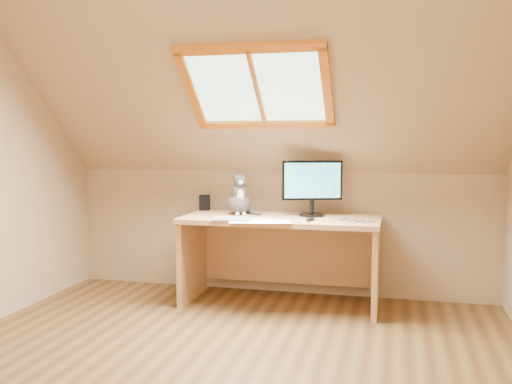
% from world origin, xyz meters
% --- Properties ---
extents(ground, '(3.50, 3.50, 0.00)m').
position_xyz_m(ground, '(0.00, 0.00, 0.00)').
color(ground, brown).
rests_on(ground, ground).
extents(room_shell, '(3.52, 3.52, 2.41)m').
position_xyz_m(room_shell, '(0.00, -0.09, 1.43)').
color(room_shell, tan).
rests_on(room_shell, ground).
extents(desk, '(1.49, 0.65, 0.68)m').
position_xyz_m(desk, '(0.10, 1.45, 0.47)').
color(desk, tan).
rests_on(desk, ground).
extents(monitor, '(0.45, 0.19, 0.42)m').
position_xyz_m(monitor, '(0.32, 1.48, 0.92)').
color(monitor, black).
rests_on(monitor, desk).
extents(cat, '(0.26, 0.28, 0.34)m').
position_xyz_m(cat, '(-0.24, 1.45, 0.80)').
color(cat, '#494340').
rests_on(cat, desk).
extents(desk_speaker, '(0.10, 0.10, 0.12)m').
position_xyz_m(desk_speaker, '(-0.59, 1.63, 0.74)').
color(desk_speaker, black).
rests_on(desk_speaker, desk).
extents(graphics_tablet, '(0.29, 0.22, 0.01)m').
position_xyz_m(graphics_tablet, '(-0.21, 1.15, 0.69)').
color(graphics_tablet, '#B2B2B7').
rests_on(graphics_tablet, desk).
extents(mouse, '(0.08, 0.11, 0.03)m').
position_xyz_m(mouse, '(0.35, 1.20, 0.69)').
color(mouse, black).
rests_on(mouse, desk).
extents(papers, '(0.35, 0.30, 0.01)m').
position_xyz_m(papers, '(0.01, 1.12, 0.68)').
color(papers, white).
rests_on(papers, desk).
extents(cables, '(0.51, 0.26, 0.01)m').
position_xyz_m(cables, '(0.57, 1.26, 0.68)').
color(cables, silver).
rests_on(cables, desk).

